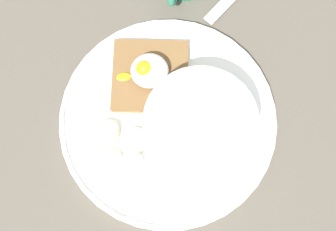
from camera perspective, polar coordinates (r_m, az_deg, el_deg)
name	(u,v)px	position (r cm, az deg, el deg)	size (l,w,h in cm)	color
ground_plane	(168,123)	(66.12, 0.00, -0.89)	(120.00, 120.00, 2.00)	#524C41
plate	(168,120)	(64.37, 0.00, -0.50)	(29.98, 29.98, 1.60)	white
oatmeal_bowl	(200,126)	(60.45, 3.87, -1.34)	(14.44, 14.44, 6.97)	white
toast_slice	(150,76)	(65.13, -2.19, 4.80)	(11.89, 11.89, 1.57)	brown
poached_egg	(149,71)	(62.97, -2.39, 5.49)	(7.20, 4.92, 3.54)	white
banana_slice_front	(109,131)	(63.48, -7.26, -1.95)	(4.05, 4.12, 1.79)	beige
banana_slice_left	(135,140)	(63.14, -4.06, -3.03)	(4.95, 4.95, 1.18)	#F7EBC7
banana_slice_back	(132,161)	(62.46, -4.35, -5.59)	(3.91, 3.88, 1.48)	#F4E2BD
banana_slice_right	(111,161)	(62.84, -6.94, -5.49)	(4.11, 4.09, 1.30)	beige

